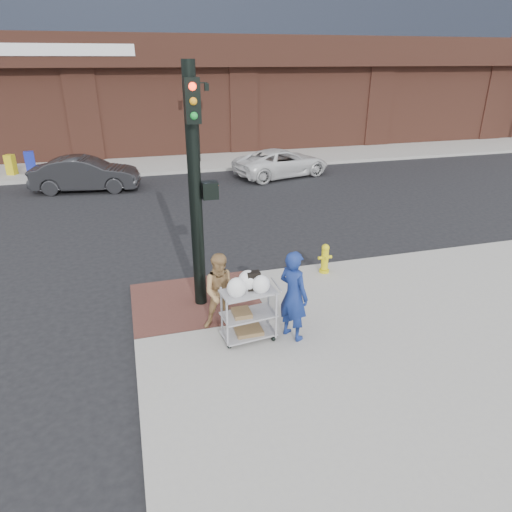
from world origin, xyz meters
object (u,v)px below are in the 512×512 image
object	(u,v)px
lamp_post	(197,113)
sedan_dark	(85,174)
fire_hydrant	(325,258)
pedestrian_tan	(222,292)
traffic_signal_pole	(196,185)
minivan_white	(282,163)
utility_cart	(249,310)
woman_blue	(293,295)

from	to	relation	value
lamp_post	sedan_dark	distance (m)	7.01
sedan_dark	fire_hydrant	size ratio (longest dim) A/B	5.67
pedestrian_tan	sedan_dark	world-z (taller)	pedestrian_tan
lamp_post	traffic_signal_pole	world-z (taller)	traffic_signal_pole
fire_hydrant	sedan_dark	bearing A→B (deg)	120.67
sedan_dark	minivan_white	bearing A→B (deg)	-80.31
minivan_white	lamp_post	bearing A→B (deg)	26.79
pedestrian_tan	minivan_white	xyz separation A→B (m)	(5.56, 12.52, -0.30)
traffic_signal_pole	utility_cart	distance (m)	2.70
pedestrian_tan	sedan_dark	size ratio (longest dim) A/B	0.37
pedestrian_tan	fire_hydrant	world-z (taller)	pedestrian_tan
pedestrian_tan	traffic_signal_pole	bearing A→B (deg)	112.08
utility_cart	traffic_signal_pole	bearing A→B (deg)	110.81
lamp_post	pedestrian_tan	xyz separation A→B (m)	(-2.24, -16.31, -1.68)
minivan_white	utility_cart	world-z (taller)	utility_cart
minivan_white	traffic_signal_pole	bearing A→B (deg)	138.66
lamp_post	pedestrian_tan	world-z (taller)	lamp_post
traffic_signal_pole	fire_hydrant	size ratio (longest dim) A/B	6.55
traffic_signal_pole	pedestrian_tan	xyz separation A→B (m)	(0.24, -1.08, -1.89)
lamp_post	sedan_dark	world-z (taller)	lamp_post
traffic_signal_pole	fire_hydrant	world-z (taller)	traffic_signal_pole
traffic_signal_pole	sedan_dark	size ratio (longest dim) A/B	1.16
lamp_post	pedestrian_tan	distance (m)	16.54
lamp_post	woman_blue	world-z (taller)	lamp_post
traffic_signal_pole	pedestrian_tan	size ratio (longest dim) A/B	3.15
woman_blue	pedestrian_tan	world-z (taller)	woman_blue
lamp_post	traffic_signal_pole	distance (m)	15.43
lamp_post	pedestrian_tan	size ratio (longest dim) A/B	2.52
woman_blue	minivan_white	distance (m)	13.93
minivan_white	fire_hydrant	distance (m)	11.00
woman_blue	minivan_white	size ratio (longest dim) A/B	0.39
sedan_dark	minivan_white	distance (m)	8.78
woman_blue	fire_hydrant	distance (m)	3.14
traffic_signal_pole	pedestrian_tan	distance (m)	2.19
fire_hydrant	pedestrian_tan	bearing A→B (deg)	-149.09
sedan_dark	utility_cart	xyz separation A→B (m)	(3.60, -12.89, 0.07)
minivan_white	sedan_dark	bearing A→B (deg)	76.80
utility_cart	fire_hydrant	size ratio (longest dim) A/B	1.83
utility_cart	pedestrian_tan	bearing A→B (deg)	124.37
lamp_post	sedan_dark	bearing A→B (deg)	-143.85
lamp_post	woman_blue	distance (m)	17.13
minivan_white	utility_cart	size ratio (longest dim) A/B	3.29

